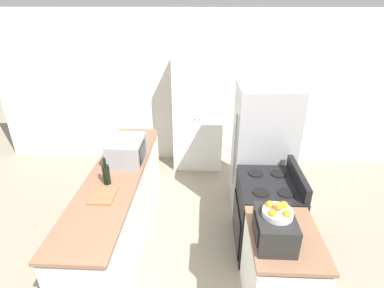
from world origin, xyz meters
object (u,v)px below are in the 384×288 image
wine_bottle (106,174)px  fruit_bowl (278,212)px  stove (266,215)px  toaster_oven (275,229)px  pantry_cabinet (198,114)px  refrigerator (262,150)px  microwave (127,150)px

wine_bottle → fruit_bowl: (1.64, -0.77, 0.17)m
fruit_bowl → wine_bottle: bearing=154.7°
stove → toaster_oven: toaster_oven is taller
pantry_cabinet → refrigerator: (0.89, -1.14, -0.09)m
wine_bottle → pantry_cabinet: bearing=65.6°
refrigerator → wine_bottle: 2.03m
refrigerator → fruit_bowl: bearing=-96.0°
microwave → toaster_oven: (1.53, -1.31, -0.02)m
wine_bottle → toaster_oven: size_ratio=0.76×
microwave → toaster_oven: bearing=-40.7°
pantry_cabinet → stove: pantry_cabinet is taller
microwave → fruit_bowl: (1.54, -1.30, 0.15)m
microwave → wine_bottle: size_ratio=1.73×
stove → toaster_oven: 1.05m
pantry_cabinet → microwave: 1.73m
pantry_cabinet → toaster_oven: pantry_cabinet is taller
microwave → fruit_bowl: size_ratio=2.20×
microwave → stove: bearing=-14.6°
refrigerator → microwave: 1.76m
stove → microwave: size_ratio=1.98×
microwave → wine_bottle: 0.53m
wine_bottle → fruit_bowl: size_ratio=1.27×
stove → fruit_bowl: fruit_bowl is taller
toaster_oven → wine_bottle: bearing=154.2°
pantry_cabinet → wine_bottle: (-0.93, -2.04, 0.04)m
microwave → wine_bottle: (-0.10, -0.52, -0.02)m
refrigerator → toaster_oven: (-0.19, -1.69, 0.14)m
wine_bottle → toaster_oven: (1.63, -0.79, 0.01)m
toaster_oven → fruit_bowl: (0.01, 0.02, 0.16)m
stove → refrigerator: bearing=86.8°
pantry_cabinet → toaster_oven: size_ratio=4.83×
pantry_cabinet → wine_bottle: pantry_cabinet is taller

